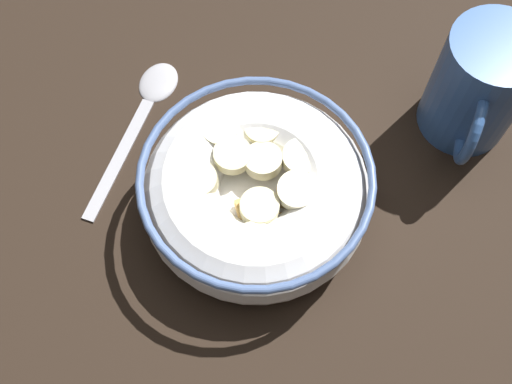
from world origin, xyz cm
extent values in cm
cube|color=black|center=(0.00, 0.00, -1.00)|extent=(136.05, 136.05, 2.00)
cylinder|color=white|center=(0.00, 0.00, 0.30)|extent=(9.03, 9.03, 0.60)
torus|color=white|center=(0.00, 0.00, 2.87)|extent=(16.41, 16.41, 5.73)
torus|color=#4C6699|center=(0.00, 0.00, 5.43)|extent=(16.52, 16.52, 0.60)
cylinder|color=white|center=(0.00, 0.00, 3.16)|extent=(12.97, 12.97, 0.40)
cube|color=#AD7F42|center=(1.71, 3.19, 3.65)|extent=(2.22, 2.25, 0.91)
cube|color=#B78947|center=(-2.62, -2.85, 3.70)|extent=(2.12, 2.15, 0.90)
cube|color=#B78947|center=(0.24, 2.31, 3.75)|extent=(1.89, 1.95, 0.92)
cube|color=tan|center=(-1.55, -4.49, 3.77)|extent=(1.72, 1.67, 0.84)
cube|color=#AD7F42|center=(-5.17, -0.32, 3.71)|extent=(1.83, 1.78, 0.83)
cube|color=tan|center=(4.23, -2.21, 3.76)|extent=(2.01, 1.98, 0.81)
cube|color=tan|center=(1.55, -4.51, 3.78)|extent=(2.16, 2.13, 0.89)
cube|color=#B78947|center=(3.41, 2.22, 3.91)|extent=(2.02, 2.01, 0.74)
cube|color=tan|center=(3.04, 3.93, 3.83)|extent=(2.04, 2.07, 0.83)
cube|color=tan|center=(1.82, 0.47, 3.90)|extent=(2.22, 2.23, 0.80)
cube|color=tan|center=(-4.29, -3.41, 3.86)|extent=(1.64, 1.63, 0.74)
cylinder|color=#F9EFC6|center=(-0.02, 2.90, 5.09)|extent=(3.92, 3.87, 1.36)
cylinder|color=beige|center=(-2.93, -3.68, 5.13)|extent=(3.47, 3.53, 1.26)
cylinder|color=#F4EABC|center=(-2.66, 2.49, 4.87)|extent=(3.88, 3.85, 1.20)
cylinder|color=beige|center=(-4.18, -0.84, 4.90)|extent=(3.91, 3.85, 1.35)
cylinder|color=#F4EABC|center=(4.17, -1.50, 4.88)|extent=(3.18, 3.20, 1.25)
cylinder|color=beige|center=(4.33, 1.28, 4.79)|extent=(3.09, 3.12, 1.28)
cylinder|color=beige|center=(1.81, 0.82, 4.76)|extent=(3.28, 3.25, 1.09)
cylinder|color=#F4EABC|center=(-1.67, 0.12, 4.80)|extent=(3.86, 3.85, 1.18)
cylinder|color=beige|center=(-1.35, -2.16, 4.99)|extent=(3.61, 3.61, 1.13)
cylinder|color=beige|center=(1.10, -3.83, 4.65)|extent=(3.16, 3.14, 1.33)
ellipsoid|color=#A5A5AD|center=(-8.57, -11.30, 0.40)|extent=(4.18, 3.29, 0.80)
cube|color=#A5A5AD|center=(-0.88, -11.61, 0.18)|extent=(11.36, 1.45, 0.36)
cylinder|color=#335999|center=(-12.60, 13.49, 4.78)|extent=(7.06, 7.06, 9.57)
torus|color=#335999|center=(-9.07, 13.49, 4.78)|extent=(6.16, 0.80, 6.16)
camera|label=1|loc=(18.06, 5.68, 43.47)|focal=43.69mm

